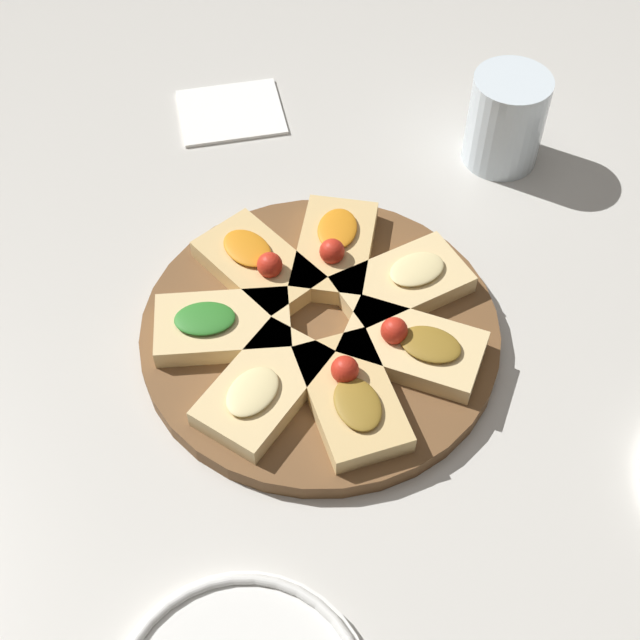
{
  "coord_description": "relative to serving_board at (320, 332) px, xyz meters",
  "views": [
    {
      "loc": [
        0.15,
        0.46,
        0.65
      ],
      "look_at": [
        0.0,
        0.0,
        0.03
      ],
      "focal_mm": 50.0,
      "sensor_mm": 36.0,
      "label": 1
    }
  ],
  "objects": [
    {
      "name": "ground_plane",
      "position": [
        0.0,
        0.0,
        -0.01
      ],
      "size": [
        3.0,
        3.0,
        0.0
      ],
      "primitive_type": "plane",
      "color": "beige"
    },
    {
      "name": "serving_board",
      "position": [
        0.0,
        0.0,
        0.0
      ],
      "size": [
        0.32,
        0.32,
        0.02
      ],
      "primitive_type": "cylinder",
      "color": "brown",
      "rests_on": "ground_plane"
    },
    {
      "name": "focaccia_slice_0",
      "position": [
        0.08,
        -0.02,
        0.02
      ],
      "size": [
        0.13,
        0.09,
        0.03
      ],
      "color": "#E5C689",
      "rests_on": "serving_board"
    },
    {
      "name": "focaccia_slice_1",
      "position": [
        0.07,
        0.05,
        0.02
      ],
      "size": [
        0.13,
        0.13,
        0.03
      ],
      "color": "#E5C689",
      "rests_on": "serving_board"
    },
    {
      "name": "focaccia_slice_2",
      "position": [
        -0.0,
        0.09,
        0.02
      ],
      "size": [
        0.07,
        0.12,
        0.04
      ],
      "color": "#DBB775",
      "rests_on": "serving_board"
    },
    {
      "name": "focaccia_slice_3",
      "position": [
        -0.07,
        0.05,
        0.02
      ],
      "size": [
        0.13,
        0.13,
        0.04
      ],
      "color": "#E5C689",
      "rests_on": "serving_board"
    },
    {
      "name": "focaccia_slice_4",
      "position": [
        -0.08,
        -0.02,
        0.02
      ],
      "size": [
        0.13,
        0.09,
        0.03
      ],
      "color": "#E5C689",
      "rests_on": "serving_board"
    },
    {
      "name": "focaccia_slice_5",
      "position": [
        -0.04,
        -0.08,
        0.02
      ],
      "size": [
        0.11,
        0.14,
        0.04
      ],
      "color": "#DBB775",
      "rests_on": "serving_board"
    },
    {
      "name": "focaccia_slice_6",
      "position": [
        0.04,
        -0.08,
        0.02
      ],
      "size": [
        0.11,
        0.14,
        0.04
      ],
      "color": "#DBB775",
      "rests_on": "serving_board"
    },
    {
      "name": "water_glass",
      "position": [
        -0.26,
        -0.17,
        0.04
      ],
      "size": [
        0.08,
        0.08,
        0.1
      ],
      "primitive_type": "cylinder",
      "color": "silver",
      "rests_on": "ground_plane"
    },
    {
      "name": "napkin_stack",
      "position": [
        0.0,
        -0.33,
        -0.0
      ],
      "size": [
        0.12,
        0.11,
        0.01
      ],
      "primitive_type": "cube",
      "rotation": [
        0.0,
        0.0,
        -0.1
      ],
      "color": "white",
      "rests_on": "ground_plane"
    }
  ]
}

